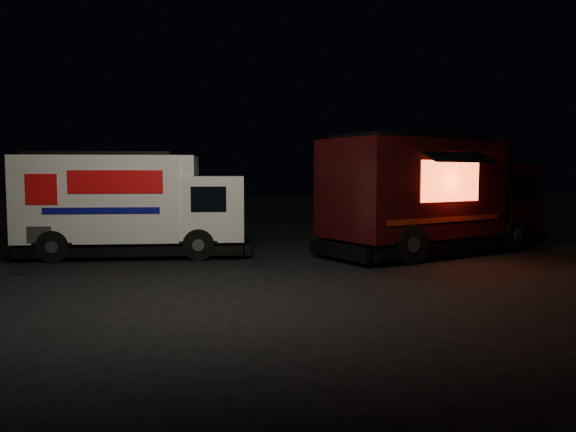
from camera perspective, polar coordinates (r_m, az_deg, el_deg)
The scene contains 3 objects.
ground at distance 13.74m, azimuth -7.55°, elevation -5.54°, with size 80.00×80.00×0.00m, color black.
white_truck at distance 16.47m, azimuth -15.29°, elevation 1.15°, with size 6.48×2.21×2.94m, color white, non-canonical shape.
red_truck at distance 17.13m, azimuth 14.71°, elevation 2.06°, with size 7.31×2.69×3.40m, color #330B09, non-canonical shape.
Camera 1 is at (-1.20, -13.47, 2.38)m, focal length 35.00 mm.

